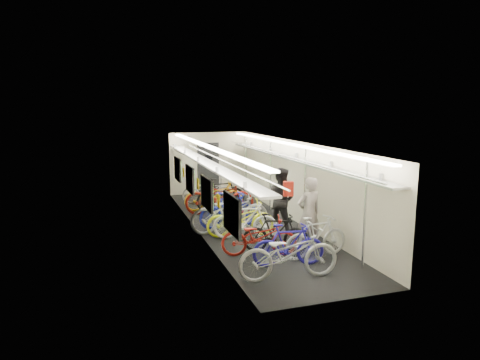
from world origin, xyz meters
TOP-DOWN VIEW (x-y plane):
  - train_car_shell at (-0.36, 0.71)m, footprint 10.00×10.00m
  - bicycle_0 at (-0.48, -3.83)m, footprint 2.10×0.85m
  - bicycle_1 at (-0.19, -3.19)m, footprint 1.63×0.69m
  - bicycle_2 at (-0.57, -2.39)m, footprint 1.84×1.05m
  - bicycle_3 at (-0.11, -2.29)m, footprint 1.62×0.99m
  - bicycle_4 at (-0.52, -0.82)m, footprint 1.87×0.81m
  - bicycle_5 at (-0.48, -1.13)m, footprint 1.73×1.00m
  - bicycle_6 at (-0.68, -0.39)m, footprint 2.22×0.84m
  - bicycle_7 at (-0.59, 0.04)m, footprint 1.74×0.55m
  - bicycle_8 at (-0.43, 1.63)m, footprint 2.28×1.15m
  - bicycle_9 at (-0.23, 2.19)m, footprint 1.84×0.83m
  - bicycle_10 at (-0.48, 2.15)m, footprint 1.99×0.81m
  - bicycle_11 at (0.63, -2.88)m, footprint 1.66×0.65m
  - bicycle_12 at (-0.45, 3.19)m, footprint 1.88×1.01m
  - passenger_near at (0.74, -2.27)m, footprint 0.69×0.50m
  - passenger_mid at (0.69, -0.65)m, footprint 1.07×1.07m
  - backpack at (0.68, -1.20)m, footprint 0.29×0.21m

SIDE VIEW (x-z plane):
  - bicycle_2 at x=-0.57m, z-range 0.00..0.92m
  - bicycle_12 at x=-0.45m, z-range 0.00..0.94m
  - bicycle_3 at x=-0.11m, z-range 0.00..0.94m
  - bicycle_1 at x=-0.19m, z-range 0.00..0.95m
  - bicycle_4 at x=-0.52m, z-range 0.00..0.95m
  - bicycle_11 at x=0.63m, z-range 0.00..0.97m
  - bicycle_5 at x=-0.48m, z-range 0.00..1.00m
  - bicycle_10 at x=-0.48m, z-range 0.00..1.03m
  - bicycle_7 at x=-0.59m, z-range 0.00..1.04m
  - bicycle_9 at x=-0.23m, z-range 0.00..1.07m
  - bicycle_0 at x=-0.48m, z-range 0.00..1.08m
  - bicycle_8 at x=-0.43m, z-range 0.00..1.14m
  - bicycle_6 at x=-0.68m, z-range 0.00..1.16m
  - passenger_near at x=0.74m, z-range 0.00..1.75m
  - passenger_mid at x=0.69m, z-range 0.00..1.76m
  - backpack at x=0.68m, z-range 1.09..1.47m
  - train_car_shell at x=-0.36m, z-range -3.34..6.66m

